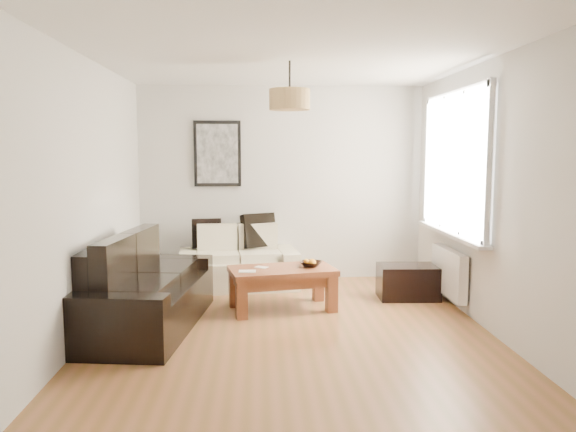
{
  "coord_description": "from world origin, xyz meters",
  "views": [
    {
      "loc": [
        -0.31,
        -5.1,
        1.72
      ],
      "look_at": [
        0.0,
        0.6,
        1.05
      ],
      "focal_mm": 34.03,
      "sensor_mm": 36.0,
      "label": 1
    }
  ],
  "objects": [
    {
      "name": "orange_a",
      "position": [
        0.27,
        0.81,
        0.5
      ],
      "size": [
        0.07,
        0.07,
        0.07
      ],
      "primitive_type": "sphere",
      "rotation": [
        0.0,
        0.0,
        -0.1
      ],
      "color": "orange",
      "rests_on": "fruit_bowl"
    },
    {
      "name": "cushion_right",
      "position": [
        -0.31,
        1.96,
        0.7
      ],
      "size": [
        0.46,
        0.31,
        0.44
      ],
      "primitive_type": "cube",
      "rotation": [
        0.0,
        0.0,
        0.44
      ],
      "color": "black",
      "rests_on": "loveseat_cream"
    },
    {
      "name": "cushion_left",
      "position": [
        -0.99,
        1.96,
        0.67
      ],
      "size": [
        0.39,
        0.17,
        0.38
      ],
      "primitive_type": "cube",
      "rotation": [
        0.0,
        0.0,
        0.13
      ],
      "color": "black",
      "rests_on": "loveseat_cream"
    },
    {
      "name": "pendant_shade",
      "position": [
        0.0,
        0.3,
        2.23
      ],
      "size": [
        0.4,
        0.4,
        0.2
      ],
      "primitive_type": "cylinder",
      "color": "tan",
      "rests_on": "ceiling"
    },
    {
      "name": "wall_back",
      "position": [
        0.0,
        2.25,
        1.3
      ],
      "size": [
        3.8,
        0.04,
        2.6
      ],
      "primitive_type": null,
      "color": "silver",
      "rests_on": "floor"
    },
    {
      "name": "wall_right",
      "position": [
        1.9,
        0.0,
        1.3
      ],
      "size": [
        0.04,
        4.5,
        2.6
      ],
      "primitive_type": null,
      "color": "silver",
      "rests_on": "floor"
    },
    {
      "name": "radiator",
      "position": [
        1.82,
        0.8,
        0.38
      ],
      "size": [
        0.1,
        0.9,
        0.52
      ],
      "primitive_type": "cube",
      "color": "white",
      "rests_on": "wall_right"
    },
    {
      "name": "wall_front",
      "position": [
        0.0,
        -2.25,
        1.3
      ],
      "size": [
        3.8,
        0.04,
        2.6
      ],
      "primitive_type": null,
      "color": "silver",
      "rests_on": "floor"
    },
    {
      "name": "poster",
      "position": [
        -0.85,
        2.22,
        1.7
      ],
      "size": [
        0.62,
        0.04,
        0.87
      ],
      "primitive_type": null,
      "color": "black",
      "rests_on": "wall_back"
    },
    {
      "name": "orange_c",
      "position": [
        0.22,
        0.87,
        0.5
      ],
      "size": [
        0.07,
        0.07,
        0.07
      ],
      "primitive_type": "sphere",
      "rotation": [
        0.0,
        0.0,
        -0.05
      ],
      "color": "orange",
      "rests_on": "fruit_bowl"
    },
    {
      "name": "papers",
      "position": [
        -0.43,
        0.58,
        0.46
      ],
      "size": [
        0.18,
        0.13,
        0.01
      ],
      "primitive_type": "cube",
      "rotation": [
        0.0,
        0.0,
        -0.03
      ],
      "color": "white",
      "rests_on": "coffee_table"
    },
    {
      "name": "floor",
      "position": [
        0.0,
        0.0,
        0.0
      ],
      "size": [
        4.5,
        4.5,
        0.0
      ],
      "primitive_type": "plane",
      "color": "brown",
      "rests_on": "ground"
    },
    {
      "name": "ceiling",
      "position": [
        0.0,
        0.0,
        2.6
      ],
      "size": [
        3.8,
        4.5,
        0.0
      ],
      "primitive_type": null,
      "color": "white",
      "rests_on": "floor"
    },
    {
      "name": "coffee_table",
      "position": [
        -0.06,
        0.74,
        0.23
      ],
      "size": [
        1.23,
        0.83,
        0.46
      ],
      "primitive_type": null,
      "rotation": [
        0.0,
        0.0,
        0.2
      ],
      "color": "brown",
      "rests_on": "floor"
    },
    {
      "name": "ottoman",
      "position": [
        1.45,
        1.12,
        0.2
      ],
      "size": [
        0.71,
        0.47,
        0.4
      ],
      "primitive_type": "cube",
      "rotation": [
        0.0,
        0.0,
        -0.04
      ],
      "color": "black",
      "rests_on": "floor"
    },
    {
      "name": "sofa_leather",
      "position": [
        -1.43,
        0.21,
        0.42
      ],
      "size": [
        1.18,
        2.04,
        0.84
      ],
      "primitive_type": null,
      "rotation": [
        0.0,
        0.0,
        1.45
      ],
      "color": "black",
      "rests_on": "floor"
    },
    {
      "name": "window_bay",
      "position": [
        1.86,
        0.8,
        1.6
      ],
      "size": [
        0.14,
        1.9,
        1.6
      ],
      "primitive_type": null,
      "color": "white",
      "rests_on": "wall_right"
    },
    {
      "name": "orange_b",
      "position": [
        0.28,
        0.81,
        0.5
      ],
      "size": [
        0.11,
        0.11,
        0.09
      ],
      "primitive_type": "sphere",
      "rotation": [
        0.0,
        0.0,
        -0.29
      ],
      "color": "orange",
      "rests_on": "fruit_bowl"
    },
    {
      "name": "loveseat_cream",
      "position": [
        -0.57,
        1.78,
        0.37
      ],
      "size": [
        1.56,
        0.97,
        0.74
      ],
      "primitive_type": null,
      "rotation": [
        0.0,
        0.0,
        0.11
      ],
      "color": "beige",
      "rests_on": "floor"
    },
    {
      "name": "wall_left",
      "position": [
        -1.9,
        0.0,
        1.3
      ],
      "size": [
        0.04,
        4.5,
        2.6
      ],
      "primitive_type": null,
      "color": "silver",
      "rests_on": "floor"
    },
    {
      "name": "fruit_bowl",
      "position": [
        0.27,
        0.8,
        0.49
      ],
      "size": [
        0.3,
        0.3,
        0.06
      ],
      "primitive_type": "imported",
      "rotation": [
        0.0,
        0.0,
        -0.34
      ],
      "color": "black",
      "rests_on": "coffee_table"
    }
  ]
}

